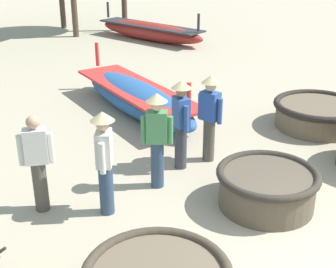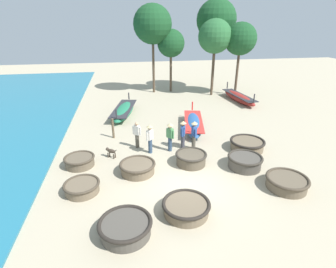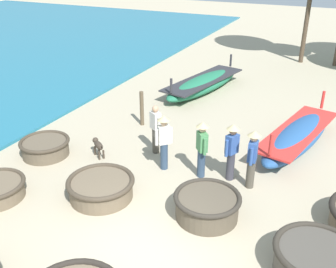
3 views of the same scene
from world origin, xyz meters
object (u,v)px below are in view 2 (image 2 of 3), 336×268
at_px(fisherman_hauling, 137,134).
at_px(fisherman_standing_right, 150,137).
at_px(fisherman_crouching, 170,135).
at_px(tree_left_mid, 153,24).
at_px(long_boat_green_hull, 124,111).
at_px(dog, 111,151).
at_px(coracle_upturned, 247,144).
at_px(fisherman_with_hat, 194,133).
at_px(coracle_far_left, 82,187).
at_px(tree_rightmost, 216,20).
at_px(tree_right_mid, 171,44).
at_px(long_boat_red_hull, 239,97).
at_px(mooring_post_mid_beach, 113,128).
at_px(coracle_far_right, 125,227).
at_px(coracle_nearest, 287,182).
at_px(coracle_beside_post, 186,207).
at_px(coracle_front_right, 138,167).
at_px(coracle_center, 80,161).
at_px(tree_leftmost, 240,39).
at_px(coracle_tilted, 191,158).
at_px(coracle_weathered, 245,161).
at_px(long_boat_ochre_hull, 193,124).
at_px(tree_center, 215,37).
at_px(fisherman_standing_left, 183,133).

xyz_separation_m(fisherman_hauling, fisherman_standing_right, (0.66, -0.79, 0.12)).
distance_m(fisherman_crouching, tree_left_mid, 14.71).
bearing_deg(long_boat_green_hull, dog, -96.72).
height_order(coracle_upturned, fisherman_with_hat, fisherman_with_hat).
relative_size(coracle_far_left, tree_rightmost, 0.17).
distance_m(coracle_upturned, tree_right_mid, 15.04).
bearing_deg(long_boat_red_hull, fisherman_standing_right, -135.91).
bearing_deg(mooring_post_mid_beach, tree_left_mid, 70.52).
bearing_deg(coracle_far_right, coracle_nearest, 12.42).
height_order(coracle_beside_post, tree_rightmost, tree_rightmost).
bearing_deg(long_boat_green_hull, tree_right_mid, 53.99).
bearing_deg(coracle_beside_post, coracle_far_right, -163.29).
distance_m(fisherman_with_hat, mooring_post_mid_beach, 5.14).
bearing_deg(long_boat_red_hull, coracle_front_right, -132.61).
relative_size(coracle_center, tree_leftmost, 0.23).
bearing_deg(fisherman_standing_right, mooring_post_mid_beach, 129.91).
xyz_separation_m(coracle_tilted, fisherman_hauling, (-2.57, 2.40, 0.50)).
height_order(coracle_weathered, fisherman_standing_right, fisherman_standing_right).
xyz_separation_m(coracle_center, dog, (1.53, 0.63, 0.09)).
bearing_deg(fisherman_hauling, tree_right_mid, 71.38).
bearing_deg(tree_rightmost, mooring_post_mid_beach, -132.46).
xyz_separation_m(fisherman_with_hat, tree_right_mid, (1.19, 13.62, 3.81)).
height_order(coracle_upturned, fisherman_hauling, fisherman_hauling).
bearing_deg(fisherman_hauling, long_boat_red_hull, 39.46).
bearing_deg(fisherman_standing_right, coracle_upturned, -5.62).
relative_size(coracle_center, coracle_upturned, 0.78).
height_order(coracle_far_left, coracle_upturned, coracle_upturned).
relative_size(coracle_center, fisherman_crouching, 0.91).
bearing_deg(fisherman_with_hat, long_boat_ochre_hull, 75.16).
bearing_deg(coracle_front_right, coracle_far_left, -154.49).
distance_m(long_boat_red_hull, fisherman_hauling, 12.71).
relative_size(tree_center, tree_left_mid, 0.84).
relative_size(coracle_front_right, long_boat_green_hull, 0.33).
bearing_deg(fisherman_crouching, fisherman_standing_left, 14.28).
bearing_deg(fisherman_standing_right, long_boat_red_hull, 44.09).
distance_m(long_boat_red_hull, fisherman_standing_left, 11.26).
height_order(fisherman_standing_left, tree_center, tree_center).
bearing_deg(coracle_far_left, coracle_weathered, 5.55).
xyz_separation_m(coracle_beside_post, coracle_nearest, (4.72, 0.86, 0.02)).
bearing_deg(tree_rightmost, coracle_beside_post, -111.46).
height_order(fisherman_crouching, fisherman_standing_left, same).
bearing_deg(coracle_far_left, fisherman_hauling, 56.42).
bearing_deg(mooring_post_mid_beach, coracle_front_right, -74.76).
distance_m(long_boat_ochre_hull, fisherman_crouching, 3.72).
bearing_deg(coracle_far_left, coracle_tilted, 16.57).
height_order(coracle_far_left, long_boat_ochre_hull, long_boat_ochre_hull).
bearing_deg(coracle_weathered, coracle_far_right, -149.46).
bearing_deg(coracle_nearest, coracle_front_right, 159.28).
distance_m(coracle_weathered, tree_rightmost, 17.76).
height_order(long_boat_green_hull, fisherman_standing_right, fisherman_standing_right).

